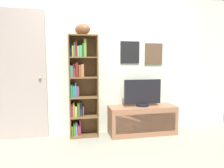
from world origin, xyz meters
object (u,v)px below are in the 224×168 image
(bookshelf, at_px, (80,86))
(door, at_px, (19,75))
(football, at_px, (83,29))
(television, at_px, (143,93))
(tv_stand, at_px, (142,120))

(bookshelf, relative_size, door, 0.81)
(football, relative_size, television, 0.41)
(bookshelf, xyz_separation_m, tv_stand, (1.03, -0.11, -0.60))
(football, relative_size, door, 0.13)
(tv_stand, height_order, door, door)
(football, distance_m, television, 1.44)
(bookshelf, height_order, tv_stand, bookshelf)
(bookshelf, bearing_deg, football, -30.22)
(tv_stand, bearing_deg, bookshelf, 173.89)
(bookshelf, bearing_deg, television, -6.04)
(football, distance_m, door, 1.23)
(bookshelf, distance_m, football, 0.90)
(football, xyz_separation_m, tv_stand, (0.99, -0.08, -1.50))
(door, bearing_deg, bookshelf, -4.52)
(bookshelf, relative_size, football, 6.41)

